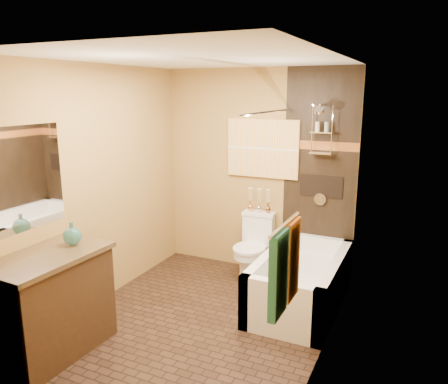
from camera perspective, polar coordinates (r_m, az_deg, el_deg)
The scene contains 23 objects.
floor at distance 4.52m, azimuth -3.05°, elevation -16.44°, with size 3.00×3.00×0.00m, color black.
wall_left at distance 4.73m, azimuth -16.14°, elevation 0.64°, with size 0.02×3.00×2.50m, color olive.
wall_right at distance 3.66m, azimuth 13.54°, elevation -2.79°, with size 0.02×3.00×2.50m, color olive.
wall_back at distance 5.39m, azimuth 4.34°, elevation 2.60°, with size 2.40×0.02×2.50m, color olive.
wall_front at distance 2.89m, azimuth -17.67°, elevation -7.35°, with size 2.40×0.02×2.50m, color olive.
ceiling at distance 3.95m, azimuth -3.50°, elevation 17.02°, with size 3.00×3.00×0.00m, color silver.
alcove_tile_back at distance 5.16m, azimuth 12.36°, elevation 1.86°, with size 0.85×0.01×2.50m, color black.
alcove_tile_right at distance 4.38m, azimuth 15.43°, elevation -0.30°, with size 0.01×1.50×2.50m, color black.
mosaic_band_back at distance 5.10m, azimuth 12.54°, elevation 5.93°, with size 0.85×0.01×0.10m, color brown.
mosaic_band_right at distance 4.31m, azimuth 15.59°, elevation 4.50°, with size 0.01×1.50×0.10m, color brown.
alcove_niche at distance 5.17m, azimuth 12.56°, elevation 0.74°, with size 0.50×0.01×0.25m, color black.
shower_fixtures at distance 4.99m, azimuth 12.58°, elevation 6.31°, with size 0.24×0.33×1.16m.
curtain_rod at distance 4.47m, azimuth 5.89°, elevation 10.35°, with size 0.03×0.03×1.55m, color silver.
towel_bar at distance 2.63m, azimuth 7.94°, elevation -4.20°, with size 0.02×0.02×0.55m, color silver.
towel_teal at distance 2.61m, azimuth 7.10°, elevation -10.68°, with size 0.05×0.22×0.52m, color #1E665C.
towel_rust at distance 2.84m, azimuth 8.76°, elevation -8.72°, with size 0.05×0.22×0.52m, color brown.
sunset_painting at distance 5.30m, azimuth 5.07°, elevation 5.68°, with size 0.90×0.04×0.70m, color gold.
vanity_mirror at distance 4.00m, azimuth -25.66°, elevation 1.30°, with size 0.01×1.00×0.90m, color white.
bathtub at distance 4.79m, azimuth 9.99°, elevation -11.92°, with size 0.80×1.50×0.55m.
toilet at distance 5.34m, azimuth 3.85°, elevation -7.06°, with size 0.41×0.59×0.78m.
vanity at distance 4.13m, azimuth -21.80°, elevation -13.35°, with size 0.66×1.04×0.90m.
teal_bottle at distance 4.07m, azimuth -19.23°, elevation -5.16°, with size 0.16×0.16×0.25m, color #256F6B, non-canonical shape.
bud_vases at distance 5.33m, azimuth 4.62°, elevation -1.00°, with size 0.29×0.06×0.29m.
Camera 1 is at (1.88, -3.46, 2.23)m, focal length 35.00 mm.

